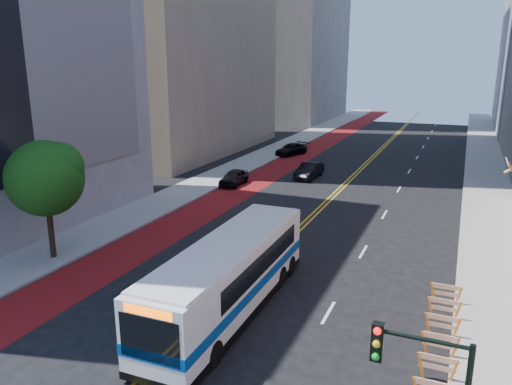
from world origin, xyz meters
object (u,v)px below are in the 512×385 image
Objects in this scene: transit_bus at (230,275)px; car_c at (291,149)px; car_a at (234,177)px; car_b at (309,170)px; street_tree at (46,175)px.

car_c is at bearing 104.40° from transit_bus.
transit_bus is 2.64× the size of car_c.
transit_bus is 23.64m from car_a.
car_b reaches higher than car_a.
car_a is 16.07m from car_c.
street_tree is 12.41m from transit_bus.
car_b is at bearing -43.13° from car_c.
car_b is 12.09m from car_c.
car_c is (1.94, 35.89, -4.23)m from street_tree.
car_b is 0.96× the size of car_c.
street_tree is 26.54m from car_b.
transit_bus is 38.79m from car_c.
transit_bus reaches higher than car_b.
street_tree is 1.64× the size of car_a.
transit_bus reaches higher than car_c.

